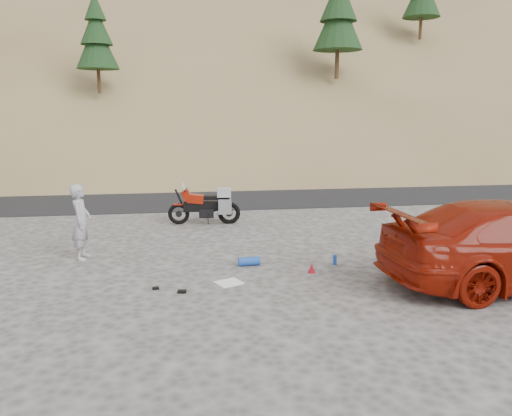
{
  "coord_description": "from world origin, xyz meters",
  "views": [
    {
      "loc": [
        -0.22,
        -11.22,
        3.37
      ],
      "look_at": [
        1.58,
        0.81,
        1.0
      ],
      "focal_mm": 35.0,
      "sensor_mm": 36.0,
      "label": 1
    }
  ],
  "objects": [
    {
      "name": "ground",
      "position": [
        0.0,
        0.0,
        0.0
      ],
      "size": [
        140.0,
        140.0,
        0.0
      ],
      "primitive_type": "plane",
      "color": "#484542",
      "rests_on": "ground"
    },
    {
      "name": "road",
      "position": [
        0.0,
        9.0,
        0.0
      ],
      "size": [
        120.0,
        7.0,
        0.05
      ],
      "primitive_type": "cube",
      "color": "black",
      "rests_on": "ground"
    },
    {
      "name": "hillside",
      "position": [
        -0.05,
        40.88,
        11.08
      ],
      "size": [
        120.0,
        73.0,
        46.72
      ],
      "color": "brown",
      "rests_on": "ground"
    },
    {
      "name": "motorcycle",
      "position": [
        0.51,
        3.61,
        0.56
      ],
      "size": [
        2.19,
        0.72,
        1.3
      ],
      "rotation": [
        0.0,
        0.0,
        -0.07
      ],
      "color": "black",
      "rests_on": "ground"
    },
    {
      "name": "man",
      "position": [
        -2.54,
        0.4,
        0.0
      ],
      "size": [
        0.45,
        0.66,
        1.74
      ],
      "primitive_type": "imported",
      "rotation": [
        0.0,
        0.0,
        1.51
      ],
      "color": "#9C9DA2",
      "rests_on": "ground"
    },
    {
      "name": "gear_white_cloth",
      "position": [
        0.64,
        -1.78,
        0.01
      ],
      "size": [
        0.61,
        0.58,
        0.02
      ],
      "primitive_type": "cube",
      "rotation": [
        0.0,
        0.0,
        0.42
      ],
      "color": "white",
      "rests_on": "ground"
    },
    {
      "name": "gear_blue_mat",
      "position": [
        1.2,
        -0.69,
        0.1
      ],
      "size": [
        0.48,
        0.21,
        0.19
      ],
      "primitive_type": "cylinder",
      "rotation": [
        0.0,
        1.57,
        0.04
      ],
      "color": "#1B46A7",
      "rests_on": "ground"
    },
    {
      "name": "gear_bottle",
      "position": [
        3.09,
        -0.93,
        0.11
      ],
      "size": [
        0.1,
        0.1,
        0.23
      ],
      "primitive_type": "cylinder",
      "rotation": [
        0.0,
        0.0,
        -0.27
      ],
      "color": "#1B46A7",
      "rests_on": "ground"
    },
    {
      "name": "gear_funnel",
      "position": [
        2.44,
        -1.38,
        0.1
      ],
      "size": [
        0.19,
        0.19,
        0.2
      ],
      "primitive_type": "cone",
      "rotation": [
        0.0,
        0.0,
        -0.3
      ],
      "color": "#AB0B1A",
      "rests_on": "ground"
    },
    {
      "name": "gear_glove_a",
      "position": [
        -0.28,
        -2.18,
        0.02
      ],
      "size": [
        0.17,
        0.13,
        0.05
      ],
      "primitive_type": "cube",
      "rotation": [
        0.0,
        0.0,
        -0.14
      ],
      "color": "black",
      "rests_on": "ground"
    },
    {
      "name": "gear_glove_b",
      "position": [
        -0.79,
        -1.92,
        0.02
      ],
      "size": [
        0.14,
        0.11,
        0.04
      ],
      "primitive_type": "cube",
      "rotation": [
        0.0,
        0.0,
        0.21
      ],
      "color": "black",
      "rests_on": "ground"
    }
  ]
}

